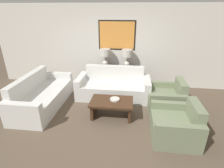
{
  "coord_description": "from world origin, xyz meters",
  "views": [
    {
      "loc": [
        0.53,
        -3.33,
        2.48
      ],
      "look_at": [
        0.02,
        0.87,
        0.65
      ],
      "focal_mm": 28.0,
      "sensor_mm": 36.0,
      "label": 1
    }
  ],
  "objects_px": {
    "table_lamp_left": "(105,54)",
    "coffee_table": "(112,105)",
    "armchair_near_camera": "(176,125)",
    "decorative_bowl": "(115,99)",
    "couch_by_side": "(42,96)",
    "armchair_near_back_wall": "(166,98)",
    "table_lamp_right": "(127,55)",
    "couch_by_back_wall": "(114,87)",
    "console_table": "(116,77)"
  },
  "relations": [
    {
      "from": "decorative_bowl",
      "to": "armchair_near_back_wall",
      "type": "distance_m",
      "value": 1.45
    },
    {
      "from": "console_table",
      "to": "table_lamp_left",
      "type": "xyz_separation_m",
      "value": [
        -0.35,
        0.0,
        0.76
      ]
    },
    {
      "from": "console_table",
      "to": "table_lamp_right",
      "type": "relative_size",
      "value": 2.16
    },
    {
      "from": "couch_by_side",
      "to": "armchair_near_back_wall",
      "type": "xyz_separation_m",
      "value": [
        3.35,
        0.3,
        -0.02
      ]
    },
    {
      "from": "table_lamp_left",
      "to": "decorative_bowl",
      "type": "height_order",
      "value": "table_lamp_left"
    },
    {
      "from": "couch_by_side",
      "to": "decorative_bowl",
      "type": "distance_m",
      "value": 2.03
    },
    {
      "from": "armchair_near_back_wall",
      "to": "armchair_near_camera",
      "type": "distance_m",
      "value": 1.18
    },
    {
      "from": "table_lamp_right",
      "to": "armchair_near_camera",
      "type": "height_order",
      "value": "table_lamp_right"
    },
    {
      "from": "armchair_near_camera",
      "to": "armchair_near_back_wall",
      "type": "bearing_deg",
      "value": 90.0
    },
    {
      "from": "table_lamp_right",
      "to": "console_table",
      "type": "bearing_deg",
      "value": 180.0
    },
    {
      "from": "decorative_bowl",
      "to": "armchair_near_camera",
      "type": "distance_m",
      "value": 1.49
    },
    {
      "from": "table_lamp_right",
      "to": "coffee_table",
      "type": "bearing_deg",
      "value": -98.84
    },
    {
      "from": "decorative_bowl",
      "to": "armchair_near_back_wall",
      "type": "relative_size",
      "value": 0.24
    },
    {
      "from": "decorative_bowl",
      "to": "armchair_near_camera",
      "type": "relative_size",
      "value": 0.24
    },
    {
      "from": "table_lamp_left",
      "to": "armchair_near_back_wall",
      "type": "height_order",
      "value": "table_lamp_left"
    },
    {
      "from": "decorative_bowl",
      "to": "table_lamp_right",
      "type": "bearing_deg",
      "value": 83.25
    },
    {
      "from": "console_table",
      "to": "couch_by_side",
      "type": "xyz_separation_m",
      "value": [
        -1.87,
        -1.5,
        -0.07
      ]
    },
    {
      "from": "couch_by_back_wall",
      "to": "coffee_table",
      "type": "bearing_deg",
      "value": -86.0
    },
    {
      "from": "couch_by_back_wall",
      "to": "couch_by_side",
      "type": "bearing_deg",
      "value": -156.67
    },
    {
      "from": "table_lamp_right",
      "to": "decorative_bowl",
      "type": "height_order",
      "value": "table_lamp_right"
    },
    {
      "from": "table_lamp_left",
      "to": "couch_by_back_wall",
      "type": "distance_m",
      "value": 1.14
    },
    {
      "from": "armchair_near_camera",
      "to": "decorative_bowl",
      "type": "bearing_deg",
      "value": 154.27
    },
    {
      "from": "console_table",
      "to": "armchair_near_back_wall",
      "type": "distance_m",
      "value": 1.91
    },
    {
      "from": "coffee_table",
      "to": "couch_by_back_wall",
      "type": "bearing_deg",
      "value": 94.0
    },
    {
      "from": "coffee_table",
      "to": "armchair_near_camera",
      "type": "relative_size",
      "value": 1.05
    },
    {
      "from": "table_lamp_right",
      "to": "couch_by_side",
      "type": "xyz_separation_m",
      "value": [
        -2.22,
        -1.5,
        -0.83
      ]
    },
    {
      "from": "couch_by_side",
      "to": "armchair_near_camera",
      "type": "bearing_deg",
      "value": -14.71
    },
    {
      "from": "couch_by_back_wall",
      "to": "coffee_table",
      "type": "relative_size",
      "value": 2.09
    },
    {
      "from": "table_lamp_right",
      "to": "armchair_near_camera",
      "type": "xyz_separation_m",
      "value": [
        1.13,
        -2.38,
        -0.85
      ]
    },
    {
      "from": "armchair_near_camera",
      "to": "coffee_table",
      "type": "bearing_deg",
      "value": 157.19
    },
    {
      "from": "coffee_table",
      "to": "decorative_bowl",
      "type": "bearing_deg",
      "value": 35.18
    },
    {
      "from": "armchair_near_back_wall",
      "to": "console_table",
      "type": "bearing_deg",
      "value": 141.07
    },
    {
      "from": "couch_by_side",
      "to": "decorative_bowl",
      "type": "height_order",
      "value": "couch_by_side"
    },
    {
      "from": "console_table",
      "to": "decorative_bowl",
      "type": "height_order",
      "value": "console_table"
    },
    {
      "from": "table_lamp_left",
      "to": "armchair_near_camera",
      "type": "bearing_deg",
      "value": -52.34
    },
    {
      "from": "coffee_table",
      "to": "armchair_near_back_wall",
      "type": "distance_m",
      "value": 1.53
    },
    {
      "from": "couch_by_side",
      "to": "armchair_near_camera",
      "type": "height_order",
      "value": "couch_by_side"
    },
    {
      "from": "coffee_table",
      "to": "armchair_near_back_wall",
      "type": "relative_size",
      "value": 1.05
    },
    {
      "from": "couch_by_back_wall",
      "to": "armchair_near_camera",
      "type": "height_order",
      "value": "couch_by_back_wall"
    },
    {
      "from": "decorative_bowl",
      "to": "couch_by_side",
      "type": "bearing_deg",
      "value": 173.31
    },
    {
      "from": "table_lamp_right",
      "to": "decorative_bowl",
      "type": "relative_size",
      "value": 2.48
    },
    {
      "from": "console_table",
      "to": "decorative_bowl",
      "type": "relative_size",
      "value": 5.35
    },
    {
      "from": "armchair_near_back_wall",
      "to": "armchair_near_camera",
      "type": "relative_size",
      "value": 1.0
    },
    {
      "from": "table_lamp_left",
      "to": "coffee_table",
      "type": "distance_m",
      "value": 2.01
    },
    {
      "from": "couch_by_back_wall",
      "to": "decorative_bowl",
      "type": "bearing_deg",
      "value": -81.85
    },
    {
      "from": "couch_by_back_wall",
      "to": "coffee_table",
      "type": "distance_m",
      "value": 1.1
    },
    {
      "from": "couch_by_back_wall",
      "to": "couch_by_side",
      "type": "xyz_separation_m",
      "value": [
        -1.87,
        -0.8,
        0.0
      ]
    },
    {
      "from": "couch_by_back_wall",
      "to": "couch_by_side",
      "type": "relative_size",
      "value": 1.0
    },
    {
      "from": "couch_by_side",
      "to": "armchair_near_camera",
      "type": "distance_m",
      "value": 3.46
    },
    {
      "from": "console_table",
      "to": "table_lamp_left",
      "type": "height_order",
      "value": "table_lamp_left"
    }
  ]
}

